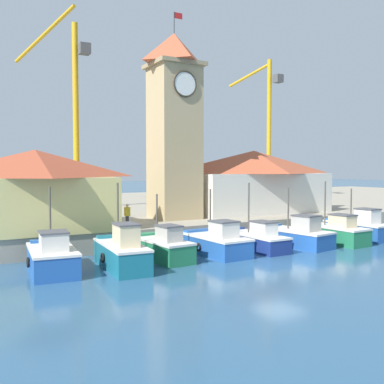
# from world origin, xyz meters

# --- Properties ---
(ground_plane) EXTENTS (300.00, 300.00, 0.00)m
(ground_plane) POSITION_xyz_m (0.00, 0.00, 0.00)
(ground_plane) COLOR #2D567A
(quay_wharf) EXTENTS (120.00, 40.00, 1.33)m
(quay_wharf) POSITION_xyz_m (0.00, 27.57, 0.67)
(quay_wharf) COLOR #9E937F
(quay_wharf) RESTS_ON ground
(fishing_boat_far_left) EXTENTS (2.58, 4.81, 4.27)m
(fishing_boat_far_left) POSITION_xyz_m (-11.04, 4.19, 0.77)
(fishing_boat_far_left) COLOR #2356A8
(fishing_boat_far_left) RESTS_ON ground
(fishing_boat_left_outer) EXTENTS (2.13, 5.14, 4.45)m
(fishing_boat_left_outer) POSITION_xyz_m (-7.70, 3.32, 0.84)
(fishing_boat_left_outer) COLOR #196B7F
(fishing_boat_left_outer) RESTS_ON ground
(fishing_boat_left_inner) EXTENTS (2.22, 4.59, 3.73)m
(fishing_boat_left_inner) POSITION_xyz_m (-4.92, 4.28, 0.73)
(fishing_boat_left_inner) COLOR #237A4C
(fishing_boat_left_inner) RESTS_ON ground
(fishing_boat_mid_left) EXTENTS (2.42, 4.88, 3.95)m
(fishing_boat_mid_left) POSITION_xyz_m (-1.37, 4.15, 0.73)
(fishing_boat_mid_left) COLOR #2356A8
(fishing_boat_mid_left) RESTS_ON ground
(fishing_boat_center) EXTENTS (1.96, 5.22, 4.27)m
(fishing_boat_center) POSITION_xyz_m (1.71, 4.35, 0.66)
(fishing_boat_center) COLOR navy
(fishing_boat_center) RESTS_ON ground
(fishing_boat_mid_right) EXTENTS (2.91, 5.27, 3.93)m
(fishing_boat_mid_right) POSITION_xyz_m (4.83, 3.99, 0.73)
(fishing_boat_mid_right) COLOR #2356A8
(fishing_boat_mid_right) RESTS_ON ground
(fishing_boat_right_inner) EXTENTS (2.19, 5.33, 4.29)m
(fishing_boat_right_inner) POSITION_xyz_m (8.05, 3.83, 0.74)
(fishing_boat_right_inner) COLOR #237A4C
(fishing_boat_right_inner) RESTS_ON ground
(fishing_boat_right_outer) EXTENTS (2.26, 4.99, 3.69)m
(fishing_boat_right_outer) POSITION_xyz_m (11.11, 4.22, 0.78)
(fishing_boat_right_outer) COLOR #2356A8
(fishing_boat_right_outer) RESTS_ON ground
(clock_tower) EXTENTS (3.78, 3.78, 15.73)m
(clock_tower) POSITION_xyz_m (-0.03, 12.32, 8.74)
(clock_tower) COLOR tan
(clock_tower) RESTS_ON quay_wharf
(warehouse_left) EXTENTS (9.30, 7.12, 5.05)m
(warehouse_left) POSITION_xyz_m (-10.59, 10.83, 3.91)
(warehouse_left) COLOR #E5D17A
(warehouse_left) RESTS_ON quay_wharf
(warehouse_right) EXTENTS (12.94, 6.80, 5.42)m
(warehouse_right) POSITION_xyz_m (8.39, 13.38, 4.10)
(warehouse_right) COLOR silver
(warehouse_right) RESTS_ON quay_wharf
(port_crane_near) EXTENTS (5.42, 9.83, 19.44)m
(port_crane_near) POSITION_xyz_m (-4.47, 25.05, 8.59)
(port_crane_near) COLOR #976E11
(port_crane_near) RESTS_ON quay_wharf
(port_crane_far) EXTENTS (2.86, 8.40, 17.74)m
(port_crane_far) POSITION_xyz_m (21.31, 27.49, 8.21)
(port_crane_far) COLOR #976E11
(port_crane_far) RESTS_ON quay_wharf
(dock_worker_near_tower) EXTENTS (0.34, 0.22, 1.62)m
(dock_worker_near_tower) POSITION_xyz_m (-5.50, 8.20, 2.18)
(dock_worker_near_tower) COLOR #33333D
(dock_worker_near_tower) RESTS_ON quay_wharf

